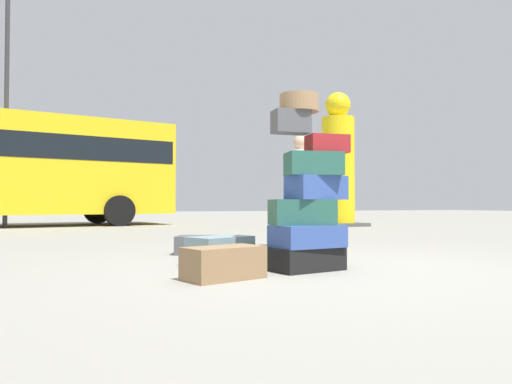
{
  "coord_description": "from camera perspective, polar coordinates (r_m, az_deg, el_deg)",
  "views": [
    {
      "loc": [
        -2.39,
        -4.17,
        0.63
      ],
      "look_at": [
        -0.21,
        1.26,
        0.78
      ],
      "focal_mm": 34.1,
      "sensor_mm": 36.0,
      "label": 1
    }
  ],
  "objects": [
    {
      "name": "person_tourist_with_camera",
      "position": [
        7.07,
        5.3,
        1.35
      ],
      "size": [
        0.3,
        0.33,
        1.64
      ],
      "rotation": [
        0.0,
        0.0,
        -1.8
      ],
      "color": "#3F334C",
      "rests_on": "ground"
    },
    {
      "name": "ground_plane",
      "position": [
        4.85,
        8.03,
        -8.95
      ],
      "size": [
        80.0,
        80.0,
        0.0
      ],
      "primitive_type": "plane",
      "color": "gray"
    },
    {
      "name": "yellow_dummy_statue",
      "position": [
        14.57,
        9.61,
        2.97
      ],
      "size": [
        1.35,
        1.35,
        3.96
      ],
      "color": "yellow",
      "rests_on": "ground"
    },
    {
      "name": "suitcase_brown_foreground_near",
      "position": [
        4.15,
        -3.82,
        -8.3
      ],
      "size": [
        0.74,
        0.53,
        0.28
      ],
      "primitive_type": "cube",
      "rotation": [
        0.0,
        0.0,
        0.3
      ],
      "color": "olive",
      "rests_on": "ground"
    },
    {
      "name": "suitcase_teal_upright_blue",
      "position": [
        5.8,
        6.72,
        -4.83
      ],
      "size": [
        0.37,
        0.36,
        0.58
      ],
      "primitive_type": "cube",
      "rotation": [
        0.0,
        0.0,
        -0.23
      ],
      "color": "#26594C",
      "rests_on": "ground"
    },
    {
      "name": "lamp_post",
      "position": [
        15.18,
        -27.18,
        12.8
      ],
      "size": [
        0.36,
        0.36,
        6.73
      ],
      "color": "#333338",
      "rests_on": "ground"
    },
    {
      "name": "suitcase_tower",
      "position": [
        4.72,
        6.04,
        -0.96
      ],
      "size": [
        0.83,
        0.57,
        1.7
      ],
      "color": "black",
      "rests_on": "ground"
    },
    {
      "name": "suitcase_charcoal_left_side",
      "position": [
        6.27,
        -6.07,
        -6.19
      ],
      "size": [
        0.81,
        0.66,
        0.23
      ],
      "primitive_type": "cube",
      "rotation": [
        0.0,
        0.0,
        -0.4
      ],
      "color": "#4C4C51",
      "rests_on": "ground"
    },
    {
      "name": "suitcase_slate_right_side",
      "position": [
        5.08,
        -4.23,
        -6.91
      ],
      "size": [
        0.74,
        0.62,
        0.3
      ],
      "primitive_type": "cube",
      "rotation": [
        0.0,
        0.0,
        0.41
      ],
      "color": "gray",
      "rests_on": "ground"
    }
  ]
}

